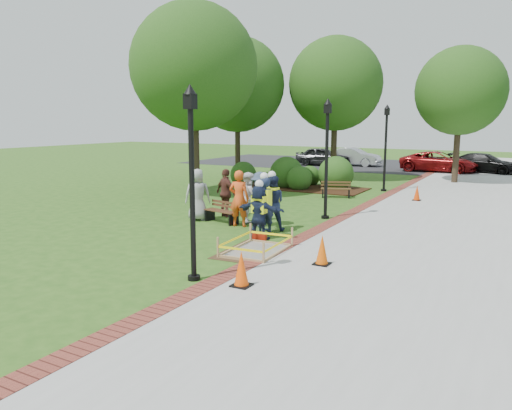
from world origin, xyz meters
The scene contains 36 objects.
ground centered at (0.00, 0.00, 0.00)m, with size 100.00×100.00×0.00m, color #285116.
sidewalk centered at (5.00, 10.00, 0.01)m, with size 6.00×60.00×0.02m, color #9E9E99.
brick_edging centered at (1.75, 10.00, 0.01)m, with size 0.50×60.00×0.03m, color maroon.
mulch_bed centered at (-3.00, 12.00, 0.02)m, with size 7.00×3.00×0.05m, color #381E0F.
parking_lot centered at (0.00, 27.00, 0.00)m, with size 36.00×12.00×0.01m, color black.
wet_concrete_pad centered at (1.32, -0.25, 0.23)m, with size 1.83×2.39×0.55m.
bench_near centered at (-1.61, 2.55, 0.23)m, with size 1.41×0.73×0.73m.
bench_far centered at (-0.11, 9.82, 0.24)m, with size 1.43×0.89×0.74m.
cone_front centered at (2.42, -2.90, 0.38)m, with size 0.40×0.40×0.79m.
cone_back centered at (3.32, -0.56, 0.37)m, with size 0.38×0.38×0.76m.
cone_far centered at (3.32, 10.68, 0.33)m, with size 0.35×0.35×0.69m.
toolbox centered at (0.75, 0.98, 0.10)m, with size 0.40×0.22×0.20m, color #A11F0C.
lamp_near centered at (1.25, -3.00, 2.48)m, with size 0.28×0.28×4.26m.
lamp_mid centered at (1.25, 5.00, 2.48)m, with size 0.28×0.28×4.26m.
lamp_far centered at (1.25, 13.00, 2.48)m, with size 0.28×0.28×4.26m.
tree_left centered at (-6.13, 7.35, 5.88)m, with size 5.77×5.77×8.77m.
tree_back centered at (-2.67, 16.35, 5.55)m, with size 5.39×5.39×8.26m.
tree_right centered at (3.85, 18.39, 5.08)m, with size 4.87×4.87×7.52m.
tree_far centered at (-7.70, 13.73, 5.51)m, with size 5.47×5.47×8.26m.
shrub_a centered at (-5.98, 11.46, 0.00)m, with size 1.41×1.41×1.41m, color #1D4614.
shrub_b centered at (-3.64, 11.95, 0.00)m, with size 1.75×1.75×1.75m, color #1D4614.
shrub_c centered at (-2.65, 11.42, 0.00)m, with size 1.31×1.31×1.31m, color #1D4614.
shrub_d centered at (-1.15, 12.64, 0.00)m, with size 1.82×1.82×1.82m, color #1D4614.
shrub_e centered at (-2.88, 13.30, 0.00)m, with size 1.15×1.15×1.15m, color #1D4614.
casual_person_a centered at (-2.58, 2.52, 0.91)m, with size 0.70×0.64×1.83m.
casual_person_b centered at (-0.77, 2.33, 0.94)m, with size 0.67×0.50×1.88m.
casual_person_c centered at (-0.87, 3.15, 0.87)m, with size 0.64×0.65×1.74m.
casual_person_d centered at (-2.05, 3.55, 0.88)m, with size 0.66×0.54×1.76m.
casual_person_e centered at (-0.14, 2.67, 0.91)m, with size 0.69×0.66×1.83m.
hivis_worker_a centered at (0.66, 1.11, 0.89)m, with size 0.52×0.34×1.78m.
hivis_worker_b centered at (0.47, 1.77, 0.95)m, with size 0.64×0.67×1.93m.
hivis_worker_c centered at (0.46, 2.31, 0.95)m, with size 0.67×0.59×1.92m.
parked_car_a centered at (-6.59, 24.63, 0.00)m, with size 4.75×2.06×1.55m, color #242426.
parked_car_b centered at (-4.51, 25.71, 0.00)m, with size 4.60×2.00×1.50m, color #A8A9AD.
parked_car_c centered at (2.04, 24.05, 0.00)m, with size 4.64×2.02×1.51m, color maroon.
parked_car_d centered at (4.83, 25.01, 0.00)m, with size 4.31×1.87×1.41m, color black.
Camera 1 is at (7.64, -11.66, 3.52)m, focal length 35.00 mm.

